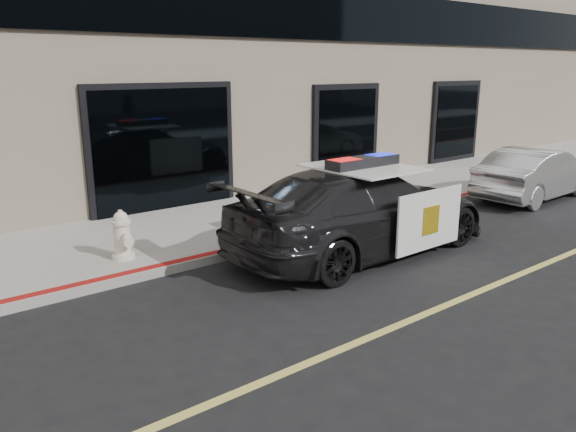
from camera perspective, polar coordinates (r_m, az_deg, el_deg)
ground at (r=8.37m, az=16.84°, el=-8.24°), size 120.00×120.00×0.00m
sidewalk_n at (r=11.91m, az=-4.17°, el=-0.31°), size 60.00×3.50×0.15m
police_car at (r=9.94m, az=7.49°, el=0.63°), size 2.40×5.23×1.71m
silver_sedan at (r=15.22m, az=23.88°, el=3.97°), size 1.62×3.96×1.27m
fire_hydrant at (r=9.53m, az=-16.48°, el=-1.97°), size 0.37×0.51×0.81m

